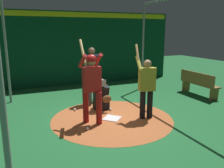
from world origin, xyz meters
TOP-DOWN VIEW (x-y plane):
  - ground_plane at (0.00, 0.00)m, footprint 25.42×25.42m
  - dirt_circle at (0.00, 0.00)m, footprint 3.23×3.23m
  - home_plate at (0.00, 0.00)m, footprint 0.59×0.59m
  - batter at (0.07, -0.58)m, footprint 0.68×0.49m
  - catcher at (-0.83, 0.02)m, footprint 0.58×0.40m
  - umpire at (-1.60, -0.01)m, footprint 0.22×0.49m
  - visitor at (0.29, 0.86)m, footprint 0.61×0.51m
  - back_wall at (-4.48, 0.00)m, footprint 0.22×9.42m
  - cage_frame at (0.00, 0.00)m, footprint 5.41×5.03m
  - bench at (-0.93, 3.80)m, footprint 1.64×0.36m
  - baseball_0 at (-0.99, -0.76)m, footprint 0.07×0.07m
  - baseball_1 at (0.47, -0.84)m, footprint 0.07×0.07m
  - baseball_2 at (-0.60, 0.21)m, footprint 0.07×0.07m

SIDE VIEW (x-z plane):
  - ground_plane at x=0.00m, z-range 0.00..0.00m
  - dirt_circle at x=0.00m, z-range 0.00..0.01m
  - home_plate at x=0.00m, z-range 0.01..0.02m
  - baseball_0 at x=-0.99m, z-range 0.01..0.08m
  - baseball_1 at x=0.47m, z-range 0.01..0.08m
  - baseball_2 at x=-0.60m, z-range 0.01..0.08m
  - catcher at x=-0.83m, z-range -0.10..0.82m
  - bench at x=-0.93m, z-range 0.02..0.87m
  - visitor at x=0.29m, z-range -0.07..1.89m
  - umpire at x=-1.60m, z-range 0.12..1.90m
  - batter at x=0.07m, z-range 0.02..2.11m
  - back_wall at x=-4.48m, z-range 0.01..3.11m
  - cage_frame at x=0.00m, z-range 0.61..3.94m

